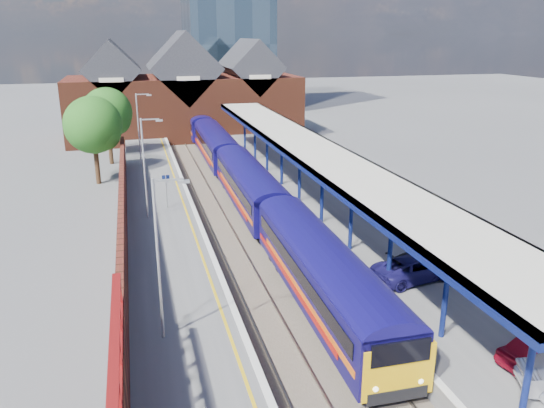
{
  "coord_description": "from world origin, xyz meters",
  "views": [
    {
      "loc": [
        -7.12,
        -14.34,
        13.33
      ],
      "look_at": [
        1.47,
        17.94,
        2.6
      ],
      "focal_mm": 35.0,
      "sensor_mm": 36.0,
      "label": 1
    }
  ],
  "objects_px": {
    "parked_car_red": "(540,348)",
    "train": "(230,161)",
    "lamp_post_c": "(146,162)",
    "lamp_post_d": "(140,125)",
    "lamp_post_b": "(161,250)",
    "platform_sign": "(166,185)",
    "parked_car_blue": "(414,268)",
    "parked_car_dark": "(424,263)"
  },
  "relations": [
    {
      "from": "lamp_post_b",
      "to": "lamp_post_c",
      "type": "xyz_separation_m",
      "value": [
        0.0,
        16.0,
        0.0
      ]
    },
    {
      "from": "lamp_post_c",
      "to": "lamp_post_d",
      "type": "bearing_deg",
      "value": 90.0
    },
    {
      "from": "lamp_post_d",
      "to": "parked_car_dark",
      "type": "height_order",
      "value": "lamp_post_d"
    },
    {
      "from": "train",
      "to": "lamp_post_d",
      "type": "xyz_separation_m",
      "value": [
        -7.86,
        4.95,
        2.87
      ]
    },
    {
      "from": "lamp_post_d",
      "to": "parked_car_red",
      "type": "distance_m",
      "value": 40.3
    },
    {
      "from": "lamp_post_b",
      "to": "platform_sign",
      "type": "height_order",
      "value": "lamp_post_b"
    },
    {
      "from": "parked_car_dark",
      "to": "train",
      "type": "bearing_deg",
      "value": 15.76
    },
    {
      "from": "lamp_post_c",
      "to": "lamp_post_d",
      "type": "distance_m",
      "value": 16.0
    },
    {
      "from": "lamp_post_c",
      "to": "platform_sign",
      "type": "relative_size",
      "value": 2.8
    },
    {
      "from": "parked_car_blue",
      "to": "train",
      "type": "bearing_deg",
      "value": 1.08
    },
    {
      "from": "lamp_post_b",
      "to": "lamp_post_d",
      "type": "distance_m",
      "value": 32.0
    },
    {
      "from": "train",
      "to": "lamp_post_c",
      "type": "height_order",
      "value": "lamp_post_c"
    },
    {
      "from": "lamp_post_c",
      "to": "parked_car_red",
      "type": "bearing_deg",
      "value": -57.07
    },
    {
      "from": "train",
      "to": "parked_car_dark",
      "type": "distance_m",
      "value": 24.92
    },
    {
      "from": "platform_sign",
      "to": "parked_car_blue",
      "type": "height_order",
      "value": "platform_sign"
    },
    {
      "from": "lamp_post_b",
      "to": "parked_car_red",
      "type": "distance_m",
      "value": 15.47
    },
    {
      "from": "lamp_post_b",
      "to": "parked_car_dark",
      "type": "relative_size",
      "value": 1.75
    },
    {
      "from": "parked_car_red",
      "to": "parked_car_blue",
      "type": "height_order",
      "value": "parked_car_red"
    },
    {
      "from": "lamp_post_c",
      "to": "parked_car_blue",
      "type": "height_order",
      "value": "lamp_post_c"
    },
    {
      "from": "lamp_post_b",
      "to": "parked_car_dark",
      "type": "bearing_deg",
      "value": 11.7
    },
    {
      "from": "lamp_post_b",
      "to": "parked_car_red",
      "type": "relative_size",
      "value": 1.88
    },
    {
      "from": "train",
      "to": "lamp_post_b",
      "type": "bearing_deg",
      "value": -106.19
    },
    {
      "from": "lamp_post_d",
      "to": "platform_sign",
      "type": "height_order",
      "value": "lamp_post_d"
    },
    {
      "from": "platform_sign",
      "to": "parked_car_dark",
      "type": "relative_size",
      "value": 0.63
    },
    {
      "from": "lamp_post_d",
      "to": "parked_car_blue",
      "type": "relative_size",
      "value": 1.55
    },
    {
      "from": "parked_car_dark",
      "to": "parked_car_blue",
      "type": "distance_m",
      "value": 1.11
    },
    {
      "from": "lamp_post_d",
      "to": "parked_car_blue",
      "type": "xyz_separation_m",
      "value": [
        12.97,
        -29.7,
        -3.36
      ]
    },
    {
      "from": "parked_car_red",
      "to": "parked_car_blue",
      "type": "bearing_deg",
      "value": -4.88
    },
    {
      "from": "lamp_post_c",
      "to": "parked_car_red",
      "type": "distance_m",
      "value": 26.0
    },
    {
      "from": "lamp_post_c",
      "to": "platform_sign",
      "type": "xyz_separation_m",
      "value": [
        1.36,
        2.0,
        -2.3
      ]
    },
    {
      "from": "lamp_post_c",
      "to": "parked_car_dark",
      "type": "xyz_separation_m",
      "value": [
        13.92,
        -13.12,
        -3.41
      ]
    },
    {
      "from": "lamp_post_b",
      "to": "platform_sign",
      "type": "bearing_deg",
      "value": 85.67
    },
    {
      "from": "lamp_post_b",
      "to": "parked_car_blue",
      "type": "relative_size",
      "value": 1.55
    },
    {
      "from": "platform_sign",
      "to": "parked_car_blue",
      "type": "xyz_separation_m",
      "value": [
        11.61,
        -15.7,
        -1.06
      ]
    },
    {
      "from": "parked_car_dark",
      "to": "lamp_post_c",
      "type": "bearing_deg",
      "value": 48.37
    },
    {
      "from": "lamp_post_b",
      "to": "lamp_post_c",
      "type": "distance_m",
      "value": 16.0
    },
    {
      "from": "parked_car_red",
      "to": "train",
      "type": "bearing_deg",
      "value": -1.67
    },
    {
      "from": "train",
      "to": "platform_sign",
      "type": "relative_size",
      "value": 26.37
    },
    {
      "from": "lamp_post_b",
      "to": "parked_car_red",
      "type": "bearing_deg",
      "value": -21.91
    },
    {
      "from": "lamp_post_b",
      "to": "parked_car_red",
      "type": "height_order",
      "value": "lamp_post_b"
    },
    {
      "from": "lamp_post_d",
      "to": "platform_sign",
      "type": "xyz_separation_m",
      "value": [
        1.36,
        -14.0,
        -2.3
      ]
    },
    {
      "from": "lamp_post_b",
      "to": "lamp_post_d",
      "type": "height_order",
      "value": "same"
    }
  ]
}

